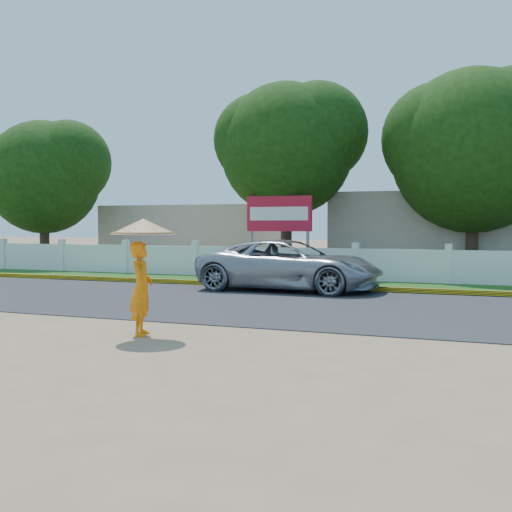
# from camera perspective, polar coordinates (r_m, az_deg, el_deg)

# --- Properties ---
(ground) EXTENTS (120.00, 120.00, 0.00)m
(ground) POSITION_cam_1_polar(r_m,az_deg,el_deg) (11.22, -3.75, -7.15)
(ground) COLOR #9E8460
(ground) RESTS_ON ground
(road) EXTENTS (60.00, 7.00, 0.02)m
(road) POSITION_cam_1_polar(r_m,az_deg,el_deg) (15.37, 3.40, -4.35)
(road) COLOR #38383A
(road) RESTS_ON ground
(grass_verge) EXTENTS (60.00, 3.50, 0.03)m
(grass_verge) POSITION_cam_1_polar(r_m,az_deg,el_deg) (20.40, 7.95, -2.54)
(grass_verge) COLOR #2D601E
(grass_verge) RESTS_ON ground
(curb) EXTENTS (40.00, 0.18, 0.16)m
(curb) POSITION_cam_1_polar(r_m,az_deg,el_deg) (18.75, 6.75, -2.82)
(curb) COLOR yellow
(curb) RESTS_ON ground
(fence) EXTENTS (40.00, 0.10, 1.10)m
(fence) POSITION_cam_1_polar(r_m,az_deg,el_deg) (21.76, 8.84, -0.79)
(fence) COLOR silver
(fence) RESTS_ON ground
(building_near) EXTENTS (10.00, 6.00, 3.20)m
(building_near) POSITION_cam_1_polar(r_m,az_deg,el_deg) (28.06, 17.89, 2.09)
(building_near) COLOR #B7AD99
(building_near) RESTS_ON ground
(building_far) EXTENTS (8.00, 5.00, 2.80)m
(building_far) POSITION_cam_1_polar(r_m,az_deg,el_deg) (32.51, -5.54, 1.97)
(building_far) COLOR #B7AD99
(building_far) RESTS_ON ground
(vehicle) EXTENTS (5.36, 2.55, 1.48)m
(vehicle) POSITION_cam_1_polar(r_m,az_deg,el_deg) (18.53, 3.04, -0.83)
(vehicle) COLOR #9FA1A6
(vehicle) RESTS_ON ground
(monk_with_parasol) EXTENTS (1.12, 1.12, 2.04)m
(monk_with_parasol) POSITION_cam_1_polar(r_m,az_deg,el_deg) (11.31, -10.08, -0.30)
(monk_with_parasol) COLOR orange
(monk_with_parasol) RESTS_ON ground
(billboard) EXTENTS (2.50, 0.13, 2.95)m
(billboard) POSITION_cam_1_polar(r_m,az_deg,el_deg) (23.62, 2.06, 3.40)
(billboard) COLOR gray
(billboard) RESTS_ON ground
(tree_row) EXTENTS (35.69, 6.86, 8.96)m
(tree_row) POSITION_cam_1_polar(r_m,az_deg,el_deg) (24.51, 18.70, 9.74)
(tree_row) COLOR #473828
(tree_row) RESTS_ON ground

